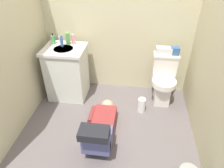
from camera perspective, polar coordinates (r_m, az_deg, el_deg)
The scene contains 15 objects.
ground_plane at distance 2.89m, azimuth -1.17°, elevation -12.02°, with size 2.74×3.02×0.04m, color #635A59.
wall_back at distance 3.16m, azimuth 1.54°, elevation 18.31°, with size 2.40×0.08×2.40m, color beige.
wall_left at distance 2.61m, azimuth -28.04°, elevation 10.83°, with size 0.08×2.02×2.40m, color beige.
toilet at distance 3.20m, azimuth 13.86°, elevation 1.09°, with size 0.36×0.46×0.75m.
vanity_cabinet at distance 3.28m, azimuth -12.14°, elevation 3.21°, with size 0.60×0.52×0.82m.
faucet at distance 3.20m, azimuth -12.35°, elevation 11.44°, with size 0.02×0.02×0.10m, color silver.
person_plumber at distance 2.63m, azimuth -3.10°, elevation -11.83°, with size 0.39×1.06×0.52m.
tissue_box at distance 3.07m, azimuth 14.01°, elevation 8.83°, with size 0.22×0.11×0.10m, color silver.
toiletry_bag at distance 3.09m, azimuth 16.80°, elevation 8.64°, with size 0.12×0.09×0.11m, color #33598C.
soap_dispenser at distance 3.24m, azimuth -15.74°, elevation 11.61°, with size 0.06×0.06×0.17m.
bottle_white at distance 3.23m, azimuth -13.90°, elevation 11.58°, with size 0.05×0.05×0.11m, color silver.
bottle_blue at distance 3.12m, azimuth -13.63°, elevation 11.34°, with size 0.04×0.04×0.16m, color #436BBF.
bottle_green at distance 3.17m, azimuth -11.93°, elevation 12.01°, with size 0.06×0.06×0.17m, color #53A449.
bottle_pink at distance 3.16m, azimuth -10.50°, elevation 11.90°, with size 0.05×0.05×0.15m, color pink.
paper_towel_roll at distance 3.07m, azimuth 8.05°, elevation -5.73°, with size 0.11×0.11×0.22m, color white.
Camera 1 is at (0.32, -1.97, 2.07)m, focal length 33.48 mm.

